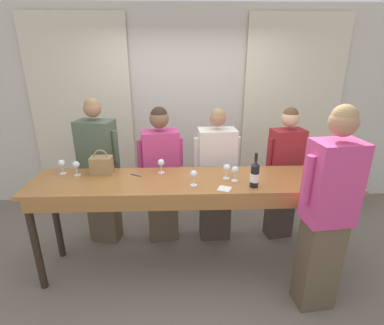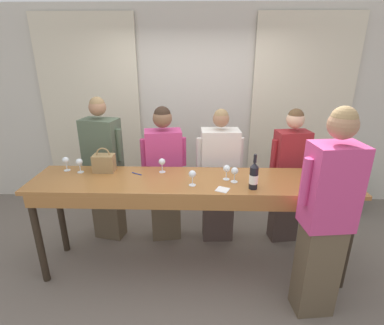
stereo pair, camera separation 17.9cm
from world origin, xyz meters
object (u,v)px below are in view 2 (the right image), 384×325
(wine_glass_front_right, at_px, (235,172))
(wine_glass_center_mid, at_px, (162,162))
(handbag, at_px, (104,163))
(wine_glass_front_left, at_px, (79,162))
(wine_bottle, at_px, (254,176))
(guest_striped_shirt, at_px, (288,176))
(guest_cream_sweater, at_px, (219,178))
(wine_glass_center_right, at_px, (192,175))
(tasting_bar, at_px, (192,192))
(wine_glass_center_left, at_px, (66,161))
(wine_glass_front_mid, at_px, (337,182))
(host_pouring, at_px, (326,217))
(potted_plant, at_px, (352,186))
(guest_pink_top, at_px, (164,174))
(guest_olive_jacket, at_px, (104,170))
(wine_glass_back_left, at_px, (227,169))

(wine_glass_front_right, xyz_separation_m, wine_glass_center_mid, (-0.71, 0.22, 0.00))
(handbag, xyz_separation_m, wine_glass_front_left, (-0.24, -0.03, 0.01))
(wine_bottle, distance_m, guest_striped_shirt, 0.99)
(guest_striped_shirt, bearing_deg, wine_bottle, -125.98)
(wine_glass_center_mid, xyz_separation_m, guest_cream_sweater, (0.61, 0.39, -0.34))
(wine_glass_front_left, bearing_deg, guest_striped_shirt, 10.64)
(wine_glass_center_right, relative_size, guest_cream_sweater, 0.09)
(tasting_bar, relative_size, guest_striped_shirt, 1.92)
(wine_glass_center_left, distance_m, guest_cream_sweater, 1.69)
(guest_cream_sweater, bearing_deg, wine_glass_front_mid, -40.45)
(host_pouring, bearing_deg, guest_cream_sweater, 126.02)
(wine_glass_center_left, bearing_deg, potted_plant, 17.08)
(tasting_bar, height_order, guest_pink_top, guest_pink_top)
(wine_glass_center_mid, xyz_separation_m, potted_plant, (2.56, 1.11, -0.75))
(wine_glass_center_mid, height_order, guest_striped_shirt, guest_striped_shirt)
(wine_glass_front_left, relative_size, wine_glass_center_mid, 1.00)
(tasting_bar, distance_m, guest_pink_top, 0.69)
(tasting_bar, distance_m, wine_glass_center_right, 0.25)
(handbag, relative_size, wine_glass_front_left, 1.73)
(wine_glass_front_mid, distance_m, host_pouring, 0.37)
(wine_glass_front_right, relative_size, potted_plant, 0.20)
(guest_striped_shirt, bearing_deg, wine_glass_center_right, -147.40)
(wine_glass_front_left, relative_size, potted_plant, 0.20)
(wine_glass_front_mid, bearing_deg, guest_cream_sweater, 139.55)
(guest_olive_jacket, bearing_deg, wine_glass_front_mid, -19.60)
(host_pouring, bearing_deg, handbag, 160.58)
(wine_glass_front_mid, distance_m, wine_glass_back_left, 0.97)
(tasting_bar, distance_m, host_pouring, 1.21)
(guest_olive_jacket, height_order, guest_striped_shirt, guest_olive_jacket)
(wine_glass_front_right, height_order, guest_cream_sweater, guest_cream_sweater)
(guest_olive_jacket, height_order, guest_pink_top, guest_olive_jacket)
(wine_glass_center_mid, height_order, host_pouring, host_pouring)
(handbag, bearing_deg, host_pouring, -19.42)
(guest_pink_top, bearing_deg, guest_olive_jacket, 180.00)
(wine_glass_front_mid, height_order, wine_glass_center_right, same)
(tasting_bar, height_order, wine_glass_center_right, wine_glass_center_right)
(wine_glass_front_left, height_order, guest_olive_jacket, guest_olive_jacket)
(potted_plant, bearing_deg, wine_bottle, -138.99)
(guest_cream_sweater, bearing_deg, potted_plant, 20.16)
(handbag, height_order, wine_glass_center_right, handbag)
(wine_glass_front_mid, height_order, guest_pink_top, guest_pink_top)
(wine_bottle, relative_size, wine_glass_center_mid, 2.22)
(wine_glass_center_left, xyz_separation_m, guest_olive_jacket, (0.26, 0.38, -0.26))
(wine_glass_front_right, bearing_deg, wine_glass_center_left, 172.05)
(handbag, bearing_deg, wine_glass_front_mid, -11.32)
(wine_glass_center_right, xyz_separation_m, potted_plant, (2.24, 1.42, -0.75))
(handbag, bearing_deg, wine_glass_back_left, -7.76)
(host_pouring, bearing_deg, wine_glass_back_left, 144.91)
(wine_glass_back_left, distance_m, guest_striped_shirt, 1.00)
(wine_glass_center_mid, bearing_deg, wine_glass_back_left, -14.43)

